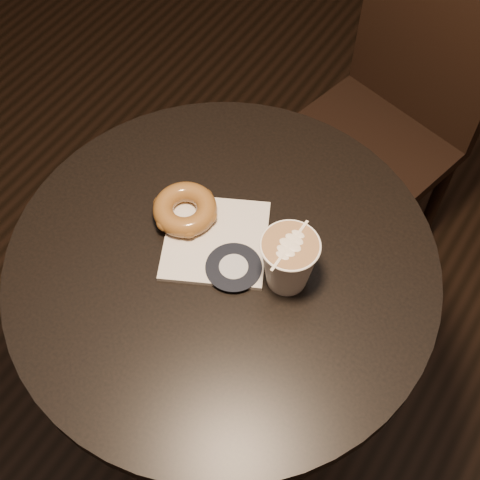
# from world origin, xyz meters

# --- Properties ---
(cafe_table) EXTENTS (0.70, 0.70, 0.75)m
(cafe_table) POSITION_xyz_m (0.00, 0.00, 0.55)
(cafe_table) COLOR black
(cafe_table) RESTS_ON ground
(chair) EXTENTS (0.44, 0.44, 0.93)m
(chair) POSITION_xyz_m (0.01, 0.70, 0.52)
(chair) COLOR black
(chair) RESTS_ON ground
(pastry_bag) EXTENTS (0.22, 0.22, 0.01)m
(pastry_bag) POSITION_xyz_m (-0.03, 0.02, 0.75)
(pastry_bag) COLOR silver
(pastry_bag) RESTS_ON cafe_table
(doughnut) EXTENTS (0.11, 0.11, 0.03)m
(doughnut) POSITION_xyz_m (-0.10, 0.04, 0.78)
(doughnut) COLOR brown
(doughnut) RESTS_ON pastry_bag
(latte_cup) EXTENTS (0.09, 0.09, 0.10)m
(latte_cup) POSITION_xyz_m (0.10, 0.03, 0.80)
(latte_cup) COLOR white
(latte_cup) RESTS_ON cafe_table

